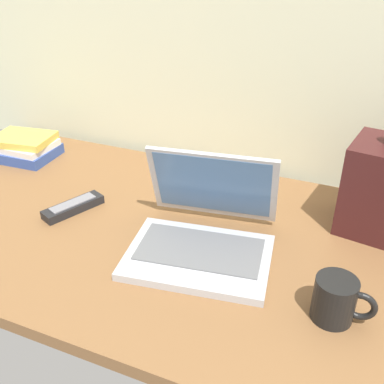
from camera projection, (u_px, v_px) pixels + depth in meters
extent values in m
cube|color=brown|center=(174.00, 237.00, 1.08)|extent=(1.60, 0.76, 0.03)
cube|color=#B2B5BA|center=(198.00, 257.00, 0.97)|extent=(0.34, 0.26, 0.02)
cube|color=slate|center=(200.00, 249.00, 0.98)|extent=(0.29, 0.18, 0.00)
cube|color=#B2B5BA|center=(213.00, 185.00, 1.04)|extent=(0.31, 0.12, 0.19)
cube|color=#4C72A5|center=(213.00, 185.00, 1.04)|extent=(0.28, 0.10, 0.17)
cylinder|color=black|center=(334.00, 299.00, 0.81)|extent=(0.08, 0.08, 0.09)
torus|color=black|center=(360.00, 306.00, 0.79)|extent=(0.06, 0.01, 0.06)
cylinder|color=brown|center=(337.00, 283.00, 0.79)|extent=(0.07, 0.07, 0.00)
cube|color=black|center=(73.00, 207.00, 1.15)|extent=(0.11, 0.17, 0.02)
cube|color=slate|center=(73.00, 203.00, 1.14)|extent=(0.08, 0.12, 0.00)
cube|color=#334C99|center=(26.00, 152.00, 1.43)|extent=(0.19, 0.16, 0.03)
cube|color=silver|center=(24.00, 145.00, 1.42)|extent=(0.18, 0.14, 0.02)
cube|color=#D8BF4C|center=(23.00, 139.00, 1.41)|extent=(0.20, 0.16, 0.02)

